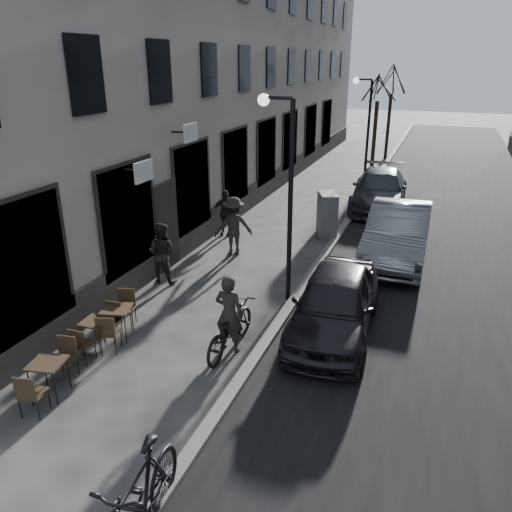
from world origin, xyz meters
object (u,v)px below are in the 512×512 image
Objects in this scene: streetlamp_near at (284,179)px; car_far at (379,190)px; bicycle at (230,328)px; pedestrian_near at (162,253)px; streetlamp_far at (365,123)px; moped at (140,505)px; tree_far at (392,80)px; pedestrian_mid at (233,226)px; tree_near at (379,85)px; car_near at (335,303)px; car_mid at (398,233)px; bistro_set_b at (97,332)px; pedestrian_far at (225,213)px; bistro_set_c at (118,320)px; bistro_set_a at (49,375)px; utility_cabinet at (327,215)px.

streetlamp_near is 0.96× the size of car_far.
bicycle is 4.10m from pedestrian_near.
streetlamp_far is 2.23× the size of moped.
tree_far is 1.08× the size of car_far.
moped is at bearing 73.28° from pedestrian_mid.
streetlamp_far is at bearing -88.13° from bicycle.
tree_near and tree_far have the same top height.
streetlamp_near is 3.18m from car_near.
car_far is (-1.30, 5.67, -0.07)m from car_mid.
tree_near is 16.79m from car_near.
tree_far is (0.07, 21.00, 1.50)m from streetlamp_near.
bistro_set_b is 5.05m from moped.
pedestrian_far reaches higher than car_near.
bistro_set_c is at bearing -159.74° from car_near.
tree_far reaches higher than moped.
tree_far is 2.82× the size of bicycle.
pedestrian_far is at bearing 177.69° from car_mid.
pedestrian_mid reaches higher than bistro_set_c.
bistro_set_b is at bearing -154.63° from car_near.
bistro_set_b is at bearing 126.42° from moped.
streetlamp_near is at bearing 31.76° from bistro_set_c.
tree_near is 1.12× the size of car_mid.
pedestrian_far is 0.31× the size of car_far.
tree_near is 2.82× the size of bicycle.
pedestrian_far is at bearing 78.32° from bistro_set_c.
bistro_set_a is at bearing -139.92° from car_near.
streetlamp_near is at bearing 100.54° from pedestrian_mid.
tree_far is 3.52× the size of pedestrian_far.
tree_far reaches higher than car_near.
pedestrian_mid reaches higher than car_far.
bistro_set_c is 0.30× the size of car_mid.
bistro_set_c is at bearing -100.49° from streetlamp_far.
streetlamp_far is 12.82m from pedestrian_near.
moped is at bearing -49.37° from bistro_set_b.
pedestrian_far is 7.15m from car_far.
pedestrian_far is at bearing -101.74° from tree_far.
streetlamp_far is 1.00× the size of car_mid.
streetlamp_near is 2.73× the size of pedestrian_mid.
car_mid is (4.89, 1.43, -0.10)m from pedestrian_mid.
pedestrian_near is at bearing -103.02° from tree_near.
streetlamp_near is 2.52× the size of bicycle.
bistro_set_b is 0.32× the size of car_near.
utility_cabinet is 0.95× the size of pedestrian_far.
pedestrian_near is 0.34× the size of car_mid.
pedestrian_near is at bearing -145.58° from car_mid.
pedestrian_near is (-3.50, -21.14, -3.81)m from tree_far.
bistro_set_a is at bearing -105.09° from bistro_set_c.
bistro_set_a is 0.92× the size of pedestrian_far.
moped is at bearing -85.96° from streetlamp_near.
tree_far is 26.82m from bistro_set_a.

